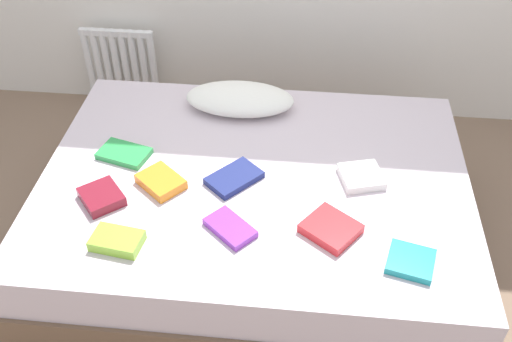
{
  "coord_description": "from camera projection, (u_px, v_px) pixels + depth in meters",
  "views": [
    {
      "loc": [
        0.21,
        -2.0,
        2.25
      ],
      "look_at": [
        0.0,
        0.05,
        0.48
      ],
      "focal_mm": 40.66,
      "sensor_mm": 36.0,
      "label": 1
    }
  ],
  "objects": [
    {
      "name": "textbook_lime",
      "position": [
        117.0,
        241.0,
        2.33
      ],
      "size": [
        0.22,
        0.16,
        0.05
      ],
      "primitive_type": "cube",
      "rotation": [
        0.0,
        0.0,
        -0.14
      ],
      "color": "#8CC638",
      "rests_on": "bed"
    },
    {
      "name": "textbook_purple",
      "position": [
        230.0,
        228.0,
        2.39
      ],
      "size": [
        0.24,
        0.23,
        0.03
      ],
      "primitive_type": "cube",
      "rotation": [
        0.0,
        0.0,
        -0.73
      ],
      "color": "purple",
      "rests_on": "bed"
    },
    {
      "name": "textbook_green",
      "position": [
        124.0,
        154.0,
        2.76
      ],
      "size": [
        0.27,
        0.21,
        0.03
      ],
      "primitive_type": "cube",
      "rotation": [
        0.0,
        0.0,
        -0.28
      ],
      "color": "green",
      "rests_on": "bed"
    },
    {
      "name": "bed",
      "position": [
        255.0,
        214.0,
        2.83
      ],
      "size": [
        2.0,
        1.5,
        0.5
      ],
      "color": "brown",
      "rests_on": "ground"
    },
    {
      "name": "textbook_navy",
      "position": [
        234.0,
        178.0,
        2.63
      ],
      "size": [
        0.27,
        0.28,
        0.03
      ],
      "primitive_type": "cube",
      "rotation": [
        0.0,
        0.0,
        0.83
      ],
      "color": "navy",
      "rests_on": "bed"
    },
    {
      "name": "textbook_orange",
      "position": [
        161.0,
        182.0,
        2.6
      ],
      "size": [
        0.25,
        0.24,
        0.05
      ],
      "primitive_type": "cube",
      "rotation": [
        0.0,
        0.0,
        -0.71
      ],
      "color": "orange",
      "rests_on": "bed"
    },
    {
      "name": "radiator",
      "position": [
        121.0,
        62.0,
        3.76
      ],
      "size": [
        0.47,
        0.04,
        0.45
      ],
      "color": "white",
      "rests_on": "ground"
    },
    {
      "name": "textbook_red",
      "position": [
        331.0,
        229.0,
        2.38
      ],
      "size": [
        0.28,
        0.27,
        0.04
      ],
      "primitive_type": "cube",
      "rotation": [
        0.0,
        0.0,
        -0.64
      ],
      "color": "red",
      "rests_on": "bed"
    },
    {
      "name": "ground_plane",
      "position": [
        255.0,
        247.0,
        2.99
      ],
      "size": [
        8.0,
        8.0,
        0.0
      ],
      "primitive_type": "plane",
      "color": "#7F6651"
    },
    {
      "name": "textbook_white",
      "position": [
        361.0,
        177.0,
        2.63
      ],
      "size": [
        0.22,
        0.22,
        0.04
      ],
      "primitive_type": "cube",
      "rotation": [
        0.0,
        0.0,
        0.28
      ],
      "color": "white",
      "rests_on": "bed"
    },
    {
      "name": "textbook_teal",
      "position": [
        411.0,
        261.0,
        2.26
      ],
      "size": [
        0.21,
        0.21,
        0.03
      ],
      "primitive_type": "cube",
      "rotation": [
        0.0,
        0.0,
        -0.25
      ],
      "color": "teal",
      "rests_on": "bed"
    },
    {
      "name": "pillow",
      "position": [
        240.0,
        99.0,
        3.03
      ],
      "size": [
        0.57,
        0.29,
        0.13
      ],
      "primitive_type": "ellipsoid",
      "color": "white",
      "rests_on": "bed"
    },
    {
      "name": "textbook_maroon",
      "position": [
        102.0,
        197.0,
        2.52
      ],
      "size": [
        0.24,
        0.24,
        0.05
      ],
      "primitive_type": "cube",
      "rotation": [
        0.0,
        0.0,
        -0.87
      ],
      "color": "maroon",
      "rests_on": "bed"
    }
  ]
}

